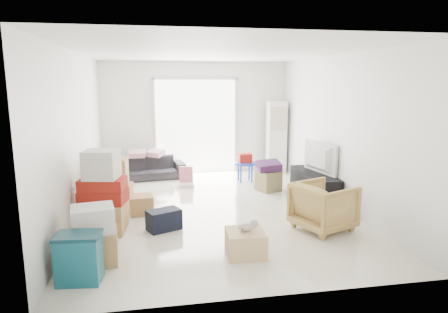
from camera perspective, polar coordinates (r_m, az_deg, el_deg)
name	(u,v)px	position (r m, az deg, el deg)	size (l,w,h in m)	color
room_shell	(215,133)	(6.83, -1.33, 3.32)	(4.98, 6.48, 3.18)	beige
sliding_door	(196,122)	(9.78, -4.04, 4.87)	(2.10, 0.04, 2.33)	white
ac_tower	(276,137)	(9.91, 7.49, 2.74)	(0.45, 0.30, 1.75)	white
tv_console	(314,185)	(7.92, 12.79, -4.03)	(0.45, 1.51, 0.50)	black
television	(315,169)	(7.85, 12.89, -1.78)	(1.02, 0.59, 0.13)	black
sofa	(147,164)	(9.39, -10.97, -1.13)	(1.73, 0.51, 0.68)	#2B2A30
pillow_left	(137,147)	(9.36, -12.37, 1.31)	(0.42, 0.33, 0.13)	#D49AA9
pillow_right	(156,147)	(9.36, -9.76, 1.32)	(0.32, 0.25, 0.11)	#D49AA9
armchair	(324,204)	(6.26, 14.05, -6.60)	(0.77, 0.73, 0.80)	tan
storage_bins	(79,258)	(4.87, -19.99, -13.45)	(0.53, 0.40, 0.57)	#145969
box_stack_a	(94,236)	(5.25, -18.09, -10.79)	(0.58, 0.50, 0.73)	#A4844A
box_stack_b	(103,197)	(6.23, -16.85, -5.50)	(0.74, 0.67, 1.24)	#A4844A
box_stack_c	(113,184)	(7.32, -15.61, -3.84)	(0.70, 0.62, 0.90)	#A4844A
loose_box	(141,205)	(6.99, -11.71, -6.74)	(0.38, 0.38, 0.32)	#A4844A
duffel_bag	(164,220)	(6.20, -8.58, -8.94)	(0.49, 0.29, 0.31)	black
ottoman	(268,181)	(8.30, 6.35, -3.45)	(0.42, 0.42, 0.42)	#8D7D52
blanket	(269,168)	(8.24, 6.39, -1.58)	(0.46, 0.46, 0.14)	#3F1B44
kids_table	(245,162)	(8.97, 3.04, -0.74)	(0.51, 0.51, 0.64)	#1A39BF
toy_walker	(187,181)	(8.64, -5.37, -3.50)	(0.35, 0.31, 0.42)	silver
wood_crate	(246,243)	(5.30, 3.10, -12.23)	(0.49, 0.49, 0.32)	tan
plush_bunny	(248,226)	(5.23, 3.42, -9.91)	(0.27, 0.15, 0.13)	#B2ADA8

